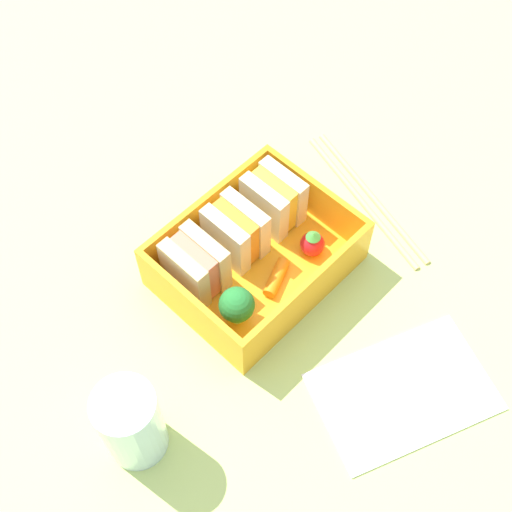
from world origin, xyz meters
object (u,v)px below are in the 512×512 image
sandwich_center_left (236,232)px  folded_napkin (405,390)px  sandwich_center (273,200)px  broccoli_floret (237,305)px  chopstick_pair (367,197)px  strawberry_far_left (312,243)px  drinking_glass (131,424)px  sandwich_left (195,266)px  carrot_stick_far_left (276,277)px

sandwich_center_left → folded_napkin: size_ratio=0.37×
sandwich_center_left → sandwich_center: bearing=0.0°
sandwich_center → broccoli_floret: size_ratio=1.27×
chopstick_pair → folded_napkin: 21.76cm
strawberry_far_left → chopstick_pair: strawberry_far_left is taller
sandwich_center → sandwich_center_left: bearing=180.0°
broccoli_floret → sandwich_center: bearing=27.5°
sandwich_center_left → strawberry_far_left: (5.00, -5.68, -1.53)cm
chopstick_pair → drinking_glass: 34.70cm
sandwich_left → sandwich_center_left: 5.36cm
sandwich_center_left → chopstick_pair: (14.66, -5.10, -3.73)cm
chopstick_pair → sandwich_left: bearing=165.7°
sandwich_center → strawberry_far_left: size_ratio=1.88×
sandwich_left → drinking_glass: drinking_glass is taller
sandwich_center_left → drinking_glass: 21.07cm
drinking_glass → folded_napkin: drinking_glass is taller
sandwich_center → broccoli_floret: bearing=-152.5°
carrot_stick_far_left → strawberry_far_left: 5.06cm
sandwich_center_left → strawberry_far_left: size_ratio=1.88×
broccoli_floret → folded_napkin: size_ratio=0.29×
strawberry_far_left → sandwich_center: bearing=86.3°
sandwich_center_left → chopstick_pair: bearing=-19.2°
sandwich_left → sandwich_center: bearing=0.0°
sandwich_center → folded_napkin: 22.33cm
folded_napkin → chopstick_pair: bearing=48.4°
sandwich_left → broccoli_floret: size_ratio=1.27×
broccoli_floret → chopstick_pair: broccoli_floret is taller
chopstick_pair → sandwich_center_left: bearing=160.8°
carrot_stick_far_left → sandwich_center: bearing=45.7°
sandwich_left → folded_napkin: 22.44cm
sandwich_center → drinking_glass: drinking_glass is taller
sandwich_center → sandwich_left: bearing=180.0°
carrot_stick_far_left → chopstick_pair: carrot_stick_far_left is taller
sandwich_left → sandwich_center: 10.73cm
sandwich_left → broccoli_floret: 5.73cm
carrot_stick_far_left → sandwich_center_left: bearing=90.0°
strawberry_far_left → chopstick_pair: size_ratio=0.16×
chopstick_pair → strawberry_far_left: bearing=-176.6°
sandwich_center → chopstick_pair: size_ratio=0.30×
broccoli_floret → drinking_glass: 14.20cm
sandwich_left → drinking_glass: (-14.32, -7.49, 0.56)cm
carrot_stick_far_left → folded_napkin: bearing=-89.2°
strawberry_far_left → chopstick_pair: (9.66, 0.58, -2.20)cm
carrot_stick_far_left → strawberry_far_left: size_ratio=1.33×
sandwich_center → broccoli_floret: sandwich_center is taller
drinking_glass → broccoli_floret: bearing=7.1°
strawberry_far_left → sandwich_center_left: bearing=131.4°
drinking_glass → strawberry_far_left: bearing=4.2°
drinking_glass → sandwich_left: bearing=27.6°
sandwich_center_left → broccoli_floret: sandwich_center_left is taller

